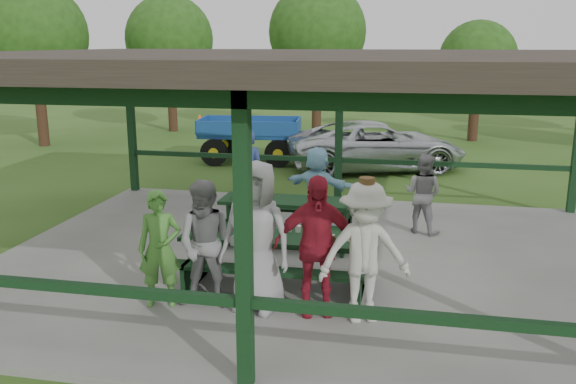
% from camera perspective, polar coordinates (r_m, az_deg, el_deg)
% --- Properties ---
extents(ground, '(90.00, 90.00, 0.00)m').
position_cam_1_polar(ground, '(9.92, 1.95, -6.75)').
color(ground, '#34561B').
rests_on(ground, ground).
extents(concrete_slab, '(10.00, 8.00, 0.10)m').
position_cam_1_polar(concrete_slab, '(9.90, 1.95, -6.47)').
color(concrete_slab, slate).
rests_on(concrete_slab, ground).
extents(pavilion_structure, '(10.60, 8.60, 3.24)m').
position_cam_1_polar(pavilion_structure, '(9.29, 2.11, 11.87)').
color(pavilion_structure, black).
rests_on(pavilion_structure, concrete_slab).
extents(picnic_table_near, '(2.73, 1.39, 0.75)m').
position_cam_1_polar(picnic_table_near, '(8.65, -0.89, -5.79)').
color(picnic_table_near, black).
rests_on(picnic_table_near, concrete_slab).
extents(picnic_table_far, '(2.36, 1.39, 0.75)m').
position_cam_1_polar(picnic_table_far, '(10.57, 0.12, -2.19)').
color(picnic_table_far, black).
rests_on(picnic_table_far, concrete_slab).
extents(table_setting, '(2.35, 0.45, 0.10)m').
position_cam_1_polar(table_setting, '(8.57, -0.36, -3.83)').
color(table_setting, white).
rests_on(table_setting, picnic_table_near).
extents(contestant_green, '(0.65, 0.51, 1.55)m').
position_cam_1_polar(contestant_green, '(8.12, -11.90, -5.21)').
color(contestant_green, '#498A35').
rests_on(contestant_green, concrete_slab).
extents(contestant_grey_left, '(0.86, 0.69, 1.70)m').
position_cam_1_polar(contestant_grey_left, '(7.93, -7.53, -4.94)').
color(contestant_grey_left, gray).
rests_on(contestant_grey_left, concrete_slab).
extents(contestant_grey_mid, '(1.06, 0.79, 1.97)m').
position_cam_1_polar(contestant_grey_mid, '(7.77, -3.00, -4.19)').
color(contestant_grey_mid, '#949597').
rests_on(contestant_grey_mid, concrete_slab).
extents(contestant_red, '(1.14, 0.69, 1.81)m').
position_cam_1_polar(contestant_red, '(7.68, 2.60, -5.01)').
color(contestant_red, '#A91D30').
rests_on(contestant_red, concrete_slab).
extents(contestant_white_fedora, '(1.30, 1.00, 1.83)m').
position_cam_1_polar(contestant_white_fedora, '(7.52, 7.20, -5.65)').
color(contestant_white_fedora, beige).
rests_on(contestant_white_fedora, concrete_slab).
extents(spectator_lblue, '(1.49, 0.93, 1.54)m').
position_cam_1_polar(spectator_lblue, '(11.30, 2.77, 0.43)').
color(spectator_lblue, '#97CDE9').
rests_on(spectator_lblue, concrete_slab).
extents(spectator_blue, '(0.66, 0.46, 1.74)m').
position_cam_1_polar(spectator_blue, '(12.11, -3.76, 1.82)').
color(spectator_blue, '#4056A7').
rests_on(spectator_blue, concrete_slab).
extents(spectator_grey, '(0.87, 0.79, 1.46)m').
position_cam_1_polar(spectator_grey, '(11.28, 12.52, -0.13)').
color(spectator_grey, gray).
rests_on(spectator_grey, concrete_slab).
extents(pickup_truck, '(5.38, 3.80, 1.36)m').
position_cam_1_polar(pickup_truck, '(17.20, 8.25, 4.30)').
color(pickup_truck, silver).
rests_on(pickup_truck, ground).
extents(farm_trailer, '(4.03, 2.01, 1.40)m').
position_cam_1_polar(farm_trailer, '(18.27, -3.55, 5.01)').
color(farm_trailer, navy).
rests_on(farm_trailer, ground).
extents(tree_far_left, '(3.40, 3.40, 5.31)m').
position_cam_1_polar(tree_far_left, '(24.93, -11.04, 13.82)').
color(tree_far_left, black).
rests_on(tree_far_left, ground).
extents(tree_left, '(3.64, 3.64, 5.68)m').
position_cam_1_polar(tree_left, '(23.53, 2.77, 14.69)').
color(tree_left, black).
rests_on(tree_left, ground).
extents(tree_mid, '(2.73, 2.73, 4.27)m').
position_cam_1_polar(tree_mid, '(23.03, 17.34, 11.71)').
color(tree_mid, black).
rests_on(tree_mid, ground).
extents(tree_edge_left, '(3.51, 3.51, 5.49)m').
position_cam_1_polar(tree_edge_left, '(22.57, -22.67, 13.37)').
color(tree_edge_left, black).
rests_on(tree_edge_left, ground).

